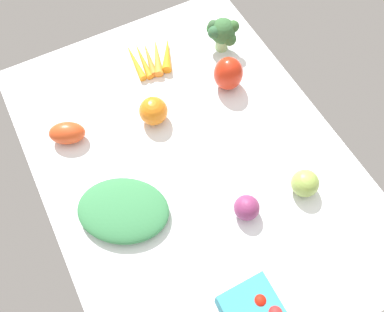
{
  "coord_description": "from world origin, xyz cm",
  "views": [
    {
      "loc": [
        43.32,
        -22.74,
        96.68
      ],
      "look_at": [
        0.0,
        0.0,
        4.0
      ],
      "focal_mm": 38.47,
      "sensor_mm": 36.0,
      "label": 1
    }
  ],
  "objects": [
    {
      "name": "berry_basket",
      "position": [
        39.3,
        -6.25,
        5.38
      ],
      "size": [
        11.44,
        11.44,
        7.38
      ],
      "color": "teal",
      "rests_on": "tablecloth"
    },
    {
      "name": "carrot_bunch",
      "position": [
        -35.0,
        5.16,
        3.23
      ],
      "size": [
        15.74,
        15.0,
        2.9
      ],
      "color": "orange",
      "rests_on": "tablecloth"
    },
    {
      "name": "bell_pepper_red",
      "position": [
        -16.71,
        20.09,
        7.06
      ],
      "size": [
        9.89,
        9.89,
        10.12
      ],
      "primitive_type": "ellipsoid",
      "rotation": [
        0.0,
        0.0,
        3.4
      ],
      "color": "red",
      "rests_on": "tablecloth"
    },
    {
      "name": "red_onion_near_basket",
      "position": [
        18.77,
        4.77,
        5.09
      ],
      "size": [
        6.18,
        6.18,
        6.18
      ],
      "primitive_type": "sphere",
      "color": "#812F5D",
      "rests_on": "tablecloth"
    },
    {
      "name": "heirloom_tomato_green",
      "position": [
        20.05,
        20.49,
        5.4
      ],
      "size": [
        6.81,
        6.81,
        6.81
      ],
      "primitive_type": "sphere",
      "color": "#8FAB4B",
      "rests_on": "tablecloth"
    },
    {
      "name": "tablecloth",
      "position": [
        0.0,
        0.0,
        1.0
      ],
      "size": [
        104.0,
        76.0,
        2.0
      ],
      "primitive_type": "cube",
      "color": "white",
      "rests_on": "ground"
    },
    {
      "name": "roma_tomato",
      "position": [
        -20.65,
        -25.88,
        4.97
      ],
      "size": [
        9.22,
        11.04,
        5.94
      ],
      "primitive_type": "ellipsoid",
      "rotation": [
        0.0,
        0.0,
        1.16
      ],
      "color": "#D94820",
      "rests_on": "tablecloth"
    },
    {
      "name": "heirloom_tomato_orange",
      "position": [
        -15.9,
        -3.26,
        5.83
      ],
      "size": [
        7.66,
        7.66,
        7.66
      ],
      "primitive_type": "sphere",
      "color": "orange",
      "rests_on": "tablecloth"
    },
    {
      "name": "leafy_greens_clump",
      "position": [
        5.36,
        -21.33,
        4.14
      ],
      "size": [
        26.36,
        27.66,
        4.28
      ],
      "primitive_type": "ellipsoid",
      "rotation": [
        0.0,
        0.0,
        4.1
      ],
      "color": "#367C48",
      "rests_on": "tablecloth"
    },
    {
      "name": "broccoli_head",
      "position": [
        -29.59,
        25.31,
        8.66
      ],
      "size": [
        9.07,
        9.35,
        10.66
      ],
      "color": "#96C181",
      "rests_on": "tablecloth"
    }
  ]
}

